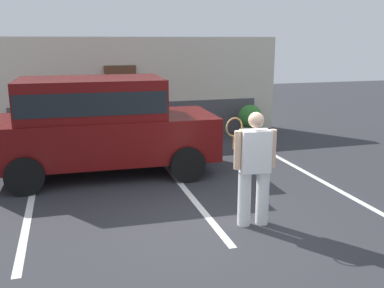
% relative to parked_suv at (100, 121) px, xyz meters
% --- Properties ---
extents(ground_plane, '(40.00, 40.00, 0.00)m').
position_rel_parked_suv_xyz_m(ground_plane, '(1.42, -3.30, -1.15)').
color(ground_plane, '#2D2D33').
extents(parking_stripe_0, '(0.12, 4.40, 0.01)m').
position_rel_parked_suv_xyz_m(parking_stripe_0, '(-1.37, -1.80, -1.14)').
color(parking_stripe_0, silver).
rests_on(parking_stripe_0, ground_plane).
extents(parking_stripe_1, '(0.12, 4.40, 0.01)m').
position_rel_parked_suv_xyz_m(parking_stripe_1, '(1.45, -1.80, -1.14)').
color(parking_stripe_1, silver).
rests_on(parking_stripe_1, ground_plane).
extents(parking_stripe_2, '(0.12, 4.40, 0.01)m').
position_rel_parked_suv_xyz_m(parking_stripe_2, '(4.26, -1.80, -1.14)').
color(parking_stripe_2, silver).
rests_on(parking_stripe_2, ground_plane).
extents(house_frontage, '(8.66, 0.40, 2.89)m').
position_rel_parked_suv_xyz_m(house_frontage, '(1.41, 3.62, 0.21)').
color(house_frontage, beige).
rests_on(house_frontage, ground_plane).
extents(parked_suv, '(4.65, 2.27, 2.05)m').
position_rel_parked_suv_xyz_m(parked_suv, '(0.00, 0.00, 0.00)').
color(parked_suv, '#590C0C').
rests_on(parked_suv, ground_plane).
extents(tennis_player_man, '(0.79, 0.32, 1.77)m').
position_rel_parked_suv_xyz_m(tennis_player_man, '(2.03, -3.32, -0.22)').
color(tennis_player_man, white).
rests_on(tennis_player_man, ground_plane).
extents(potted_plant_by_porch, '(0.70, 0.70, 0.92)m').
position_rel_parked_suv_xyz_m(potted_plant_by_porch, '(4.62, 2.69, -0.63)').
color(potted_plant_by_porch, gray).
rests_on(potted_plant_by_porch, ground_plane).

